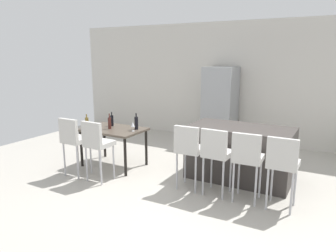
% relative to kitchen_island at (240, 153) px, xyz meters
% --- Properties ---
extents(ground_plane, '(10.00, 10.00, 0.00)m').
position_rel_kitchen_island_xyz_m(ground_plane, '(-0.51, -0.70, -0.46)').
color(ground_plane, '#ADA89E').
extents(back_wall, '(10.00, 0.12, 2.90)m').
position_rel_kitchen_island_xyz_m(back_wall, '(-0.51, 2.47, 0.99)').
color(back_wall, beige).
rests_on(back_wall, ground_plane).
extents(kitchen_island, '(1.72, 0.90, 0.92)m').
position_rel_kitchen_island_xyz_m(kitchen_island, '(0.00, 0.00, 0.00)').
color(kitchen_island, '#383330').
rests_on(kitchen_island, ground_plane).
extents(bar_chair_left, '(0.41, 0.41, 1.05)m').
position_rel_kitchen_island_xyz_m(bar_chair_left, '(-0.57, -0.83, 0.24)').
color(bar_chair_left, beige).
rests_on(bar_chair_left, ground_plane).
extents(bar_chair_middle, '(0.41, 0.41, 1.05)m').
position_rel_kitchen_island_xyz_m(bar_chair_middle, '(-0.12, -0.83, 0.24)').
color(bar_chair_middle, beige).
rests_on(bar_chair_middle, ground_plane).
extents(bar_chair_right, '(0.42, 0.42, 1.05)m').
position_rel_kitchen_island_xyz_m(bar_chair_right, '(0.35, -0.83, 0.24)').
color(bar_chair_right, beige).
rests_on(bar_chair_right, ground_plane).
extents(bar_chair_far, '(0.40, 0.40, 1.05)m').
position_rel_kitchen_island_xyz_m(bar_chair_far, '(0.83, -0.83, 0.24)').
color(bar_chair_far, beige).
rests_on(bar_chair_far, ground_plane).
extents(dining_table, '(1.16, 0.79, 0.74)m').
position_rel_kitchen_island_xyz_m(dining_table, '(-2.31, -0.54, 0.20)').
color(dining_table, '#4C4238').
rests_on(dining_table, ground_plane).
extents(dining_chair_near, '(0.40, 0.40, 1.05)m').
position_rel_kitchen_island_xyz_m(dining_chair_near, '(-2.57, -1.30, 0.24)').
color(dining_chair_near, beige).
rests_on(dining_chair_near, ground_plane).
extents(dining_chair_far, '(0.41, 0.41, 1.05)m').
position_rel_kitchen_island_xyz_m(dining_chair_far, '(-2.05, -1.30, 0.24)').
color(dining_chair_far, beige).
rests_on(dining_chair_far, ground_plane).
extents(wine_bottle_far, '(0.06, 0.06, 0.29)m').
position_rel_kitchen_island_xyz_m(wine_bottle_far, '(-2.35, -0.59, 0.39)').
color(wine_bottle_far, '#471E19').
rests_on(wine_bottle_far, dining_table).
extents(wine_bottle_corner, '(0.07, 0.07, 0.28)m').
position_rel_kitchen_island_xyz_m(wine_bottle_corner, '(-2.72, -0.80, 0.39)').
color(wine_bottle_corner, brown).
rests_on(wine_bottle_corner, dining_table).
extents(wine_bottle_right, '(0.06, 0.06, 0.28)m').
position_rel_kitchen_island_xyz_m(wine_bottle_right, '(-2.47, -0.38, 0.39)').
color(wine_bottle_right, black).
rests_on(wine_bottle_right, dining_table).
extents(wine_bottle_end, '(0.07, 0.07, 0.31)m').
position_rel_kitchen_island_xyz_m(wine_bottle_end, '(-1.88, -0.38, 0.40)').
color(wine_bottle_end, black).
rests_on(wine_bottle_end, dining_table).
extents(wine_glass_left, '(0.07, 0.07, 0.17)m').
position_rel_kitchen_island_xyz_m(wine_glass_left, '(-1.86, -0.53, 0.40)').
color(wine_glass_left, silver).
rests_on(wine_glass_left, dining_table).
extents(refrigerator, '(0.72, 0.68, 1.84)m').
position_rel_kitchen_island_xyz_m(refrigerator, '(-1.12, 2.03, 0.46)').
color(refrigerator, '#939699').
rests_on(refrigerator, ground_plane).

